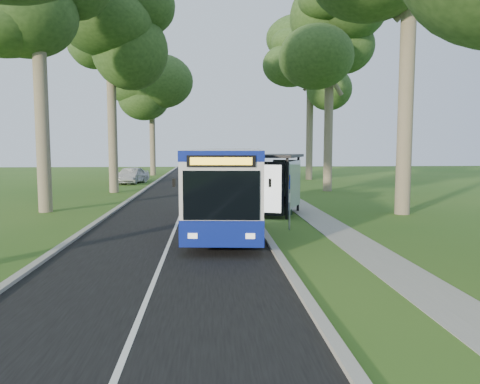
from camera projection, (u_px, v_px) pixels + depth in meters
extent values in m
plane|color=#2F591C|center=(268.00, 240.00, 16.83)|extent=(120.00, 120.00, 0.00)
cube|color=black|center=(184.00, 206.00, 26.52)|extent=(7.00, 100.00, 0.02)
cube|color=#9E9B93|center=(246.00, 204.00, 26.75)|extent=(0.25, 100.00, 0.12)
cube|color=#9E9B93|center=(122.00, 205.00, 26.28)|extent=(0.25, 100.00, 0.12)
cube|color=white|center=(184.00, 205.00, 26.52)|extent=(0.12, 100.00, 0.00)
cube|color=gray|center=(297.00, 205.00, 26.96)|extent=(1.50, 100.00, 0.02)
cube|color=silver|center=(230.00, 183.00, 19.92)|extent=(3.61, 12.36, 2.89)
cube|color=navy|center=(230.00, 207.00, 20.02)|extent=(3.65, 12.39, 0.81)
cube|color=navy|center=(230.00, 153.00, 19.79)|extent=(3.65, 12.39, 0.32)
cube|color=black|center=(240.00, 195.00, 13.84)|extent=(2.28, 0.25, 1.47)
cube|color=yellow|center=(240.00, 161.00, 13.71)|extent=(1.82, 0.18, 0.22)
cube|color=black|center=(240.00, 242.00, 14.05)|extent=(2.44, 0.34, 0.30)
cylinder|color=black|center=(202.00, 228.00, 16.24)|extent=(0.38, 1.08, 1.06)
cylinder|color=black|center=(268.00, 228.00, 16.39)|extent=(0.38, 1.08, 1.06)
cylinder|color=black|center=(204.00, 203.00, 23.49)|extent=(0.38, 1.08, 1.06)
cylinder|color=black|center=(250.00, 203.00, 23.65)|extent=(0.38, 1.08, 1.06)
cylinder|color=gray|center=(290.00, 202.00, 18.80)|extent=(0.07, 0.07, 2.26)
cube|color=#0D2098|center=(290.00, 182.00, 18.72)|extent=(0.11, 0.32, 0.56)
cylinder|color=yellow|center=(289.00, 179.00, 18.70)|extent=(0.06, 0.20, 0.20)
cube|color=white|center=(290.00, 198.00, 18.78)|extent=(0.11, 0.28, 0.36)
cube|color=black|center=(299.00, 188.00, 21.70)|extent=(0.15, 0.15, 2.83)
cube|color=black|center=(288.00, 183.00, 24.58)|extent=(0.15, 0.15, 2.83)
cube|color=black|center=(279.00, 156.00, 22.95)|extent=(2.99, 3.90, 0.14)
cube|color=silver|center=(295.00, 184.00, 23.14)|extent=(1.08, 2.71, 2.27)
cube|color=black|center=(284.00, 189.00, 21.52)|extent=(1.18, 0.60, 2.49)
cube|color=white|center=(284.00, 189.00, 21.44)|extent=(0.91, 0.36, 2.21)
cube|color=black|center=(284.00, 203.00, 23.54)|extent=(1.13, 2.06, 0.07)
cylinder|color=black|center=(287.00, 206.00, 23.03)|extent=(0.47, 0.47, 0.85)
cylinder|color=black|center=(288.00, 197.00, 22.99)|extent=(0.51, 0.51, 0.05)
imported|color=white|center=(130.00, 175.00, 42.21)|extent=(3.34, 4.81, 1.52)
imported|color=#999CA1|center=(130.00, 176.00, 42.01)|extent=(1.47, 4.09, 1.34)
cylinder|color=#7A6B56|center=(41.00, 100.00, 23.51)|extent=(0.69, 0.69, 11.38)
cylinder|color=#7A6B56|center=(112.00, 120.00, 33.58)|extent=(0.66, 0.66, 10.41)
ellipsoid|color=#29461B|center=(110.00, 42.00, 33.04)|extent=(5.20, 5.20, 7.14)
cylinder|color=#7A6B56|center=(112.00, 110.00, 43.23)|extent=(0.74, 0.74, 13.34)
ellipsoid|color=#29461B|center=(110.00, 32.00, 42.54)|extent=(5.20, 5.20, 9.15)
cylinder|color=#7A6B56|center=(152.00, 132.00, 53.50)|extent=(0.64, 0.64, 9.88)
ellipsoid|color=#29461B|center=(152.00, 86.00, 52.98)|extent=(5.20, 5.20, 6.78)
cylinder|color=#7A6B56|center=(407.00, 80.00, 22.64)|extent=(0.74, 0.74, 13.17)
cylinder|color=#7A6B56|center=(328.00, 123.00, 34.66)|extent=(0.65, 0.65, 10.14)
ellipsoid|color=#29461B|center=(330.00, 49.00, 34.13)|extent=(5.20, 5.20, 6.95)
cylinder|color=#7A6B56|center=(310.00, 125.00, 46.61)|extent=(0.67, 0.67, 10.98)
ellipsoid|color=#29461B|center=(311.00, 65.00, 46.04)|extent=(5.20, 5.20, 7.53)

